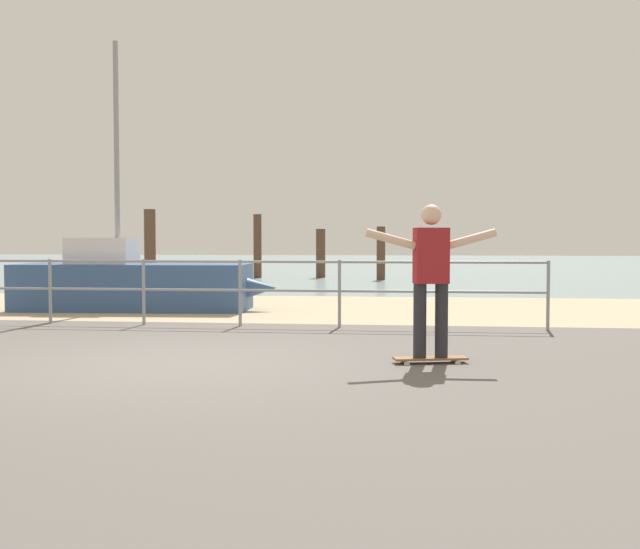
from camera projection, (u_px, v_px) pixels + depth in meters
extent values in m
cube|color=#605B56|center=(136.00, 383.00, 7.17)|extent=(24.00, 10.00, 0.04)
cube|color=tan|center=(280.00, 308.00, 15.11)|extent=(24.00, 6.00, 0.04)
cube|color=#849EA3|center=(364.00, 264.00, 42.89)|extent=(72.00, 50.00, 0.04)
cylinder|color=gray|center=(50.00, 292.00, 12.08)|extent=(0.05, 0.05, 1.05)
cylinder|color=gray|center=(144.00, 293.00, 11.90)|extent=(0.05, 0.05, 1.05)
cylinder|color=gray|center=(240.00, 294.00, 11.72)|extent=(0.05, 0.05, 1.05)
cylinder|color=gray|center=(339.00, 294.00, 11.54)|extent=(0.05, 0.05, 1.05)
cylinder|color=gray|center=(442.00, 295.00, 11.35)|extent=(0.05, 0.05, 1.05)
cylinder|color=gray|center=(548.00, 296.00, 11.17)|extent=(0.05, 0.05, 1.05)
cylinder|color=gray|center=(143.00, 261.00, 11.88)|extent=(12.38, 0.04, 0.04)
cylinder|color=gray|center=(144.00, 289.00, 11.90)|extent=(12.38, 0.04, 0.04)
cube|color=#335184|center=(134.00, 287.00, 14.47)|extent=(4.48, 1.66, 0.90)
cone|color=#335184|center=(248.00, 288.00, 14.34)|extent=(1.14, 0.83, 0.77)
cylinder|color=gray|center=(117.00, 153.00, 14.37)|extent=(0.10, 0.10, 4.21)
cube|color=silver|center=(102.00, 251.00, 14.47)|extent=(1.25, 0.97, 0.50)
cube|color=brown|center=(430.00, 358.00, 8.19)|extent=(0.82, 0.38, 0.02)
cylinder|color=silver|center=(453.00, 361.00, 8.30)|extent=(0.07, 0.04, 0.06)
cylinder|color=silver|center=(458.00, 363.00, 8.14)|extent=(0.07, 0.04, 0.06)
cylinder|color=silver|center=(403.00, 362.00, 8.24)|extent=(0.07, 0.04, 0.06)
cylinder|color=silver|center=(407.00, 364.00, 8.08)|extent=(0.07, 0.04, 0.06)
cylinder|color=#26262B|center=(441.00, 320.00, 8.18)|extent=(0.14, 0.14, 0.80)
cylinder|color=#26262B|center=(420.00, 321.00, 8.16)|extent=(0.14, 0.14, 0.80)
cube|color=maroon|center=(431.00, 256.00, 8.14)|extent=(0.40, 0.28, 0.60)
sphere|color=beige|center=(431.00, 215.00, 8.12)|extent=(0.22, 0.22, 0.22)
cylinder|color=beige|center=(471.00, 239.00, 8.18)|extent=(0.56, 0.22, 0.23)
cylinder|color=beige|center=(391.00, 239.00, 8.08)|extent=(0.56, 0.22, 0.23)
cylinder|color=#513826|center=(150.00, 248.00, 22.25)|extent=(0.34, 0.34, 2.26)
cylinder|color=#513826|center=(257.00, 246.00, 26.91)|extent=(0.29, 0.29, 2.28)
cylinder|color=#513826|center=(321.00, 253.00, 27.14)|extent=(0.33, 0.33, 1.76)
cylinder|color=#513826|center=(381.00, 253.00, 25.58)|extent=(0.29, 0.29, 1.82)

